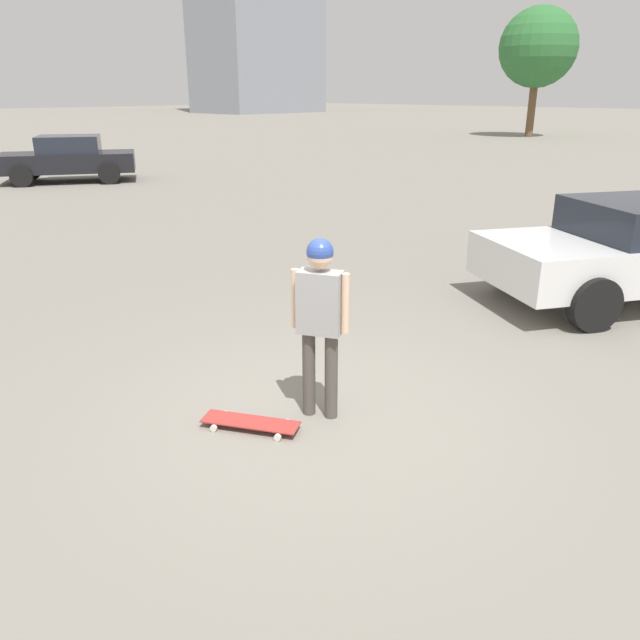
{
  "coord_description": "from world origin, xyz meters",
  "views": [
    {
      "loc": [
        -3.67,
        -3.56,
        2.82
      ],
      "look_at": [
        0.0,
        0.0,
        0.93
      ],
      "focal_mm": 35.0,
      "sensor_mm": 36.0,
      "label": 1
    }
  ],
  "objects_px": {
    "car_parked_near": "(640,249)",
    "skateboard": "(250,422)",
    "car_parked_far": "(68,158)",
    "person": "(320,309)"
  },
  "relations": [
    {
      "from": "car_parked_near",
      "to": "skateboard",
      "type": "bearing_deg",
      "value": 21.09
    },
    {
      "from": "car_parked_far",
      "to": "person",
      "type": "bearing_deg",
      "value": 102.84
    },
    {
      "from": "person",
      "to": "car_parked_far",
      "type": "height_order",
      "value": "person"
    },
    {
      "from": "skateboard",
      "to": "car_parked_near",
      "type": "height_order",
      "value": "car_parked_near"
    },
    {
      "from": "skateboard",
      "to": "car_parked_near",
      "type": "distance_m",
      "value": 6.28
    },
    {
      "from": "person",
      "to": "car_parked_near",
      "type": "xyz_separation_m",
      "value": [
        5.54,
        -0.85,
        -0.29
      ]
    },
    {
      "from": "car_parked_near",
      "to": "car_parked_far",
      "type": "height_order",
      "value": "car_parked_far"
    },
    {
      "from": "skateboard",
      "to": "car_parked_near",
      "type": "relative_size",
      "value": 0.19
    },
    {
      "from": "car_parked_near",
      "to": "car_parked_far",
      "type": "bearing_deg",
      "value": -58.67
    },
    {
      "from": "person",
      "to": "car_parked_far",
      "type": "bearing_deg",
      "value": 135.37
    }
  ]
}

